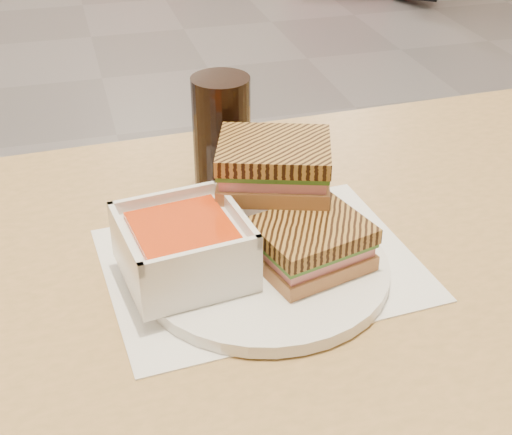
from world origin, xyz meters
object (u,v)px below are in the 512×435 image
object	(u,v)px
panini_lower	(311,244)
cola_glass	(222,137)
main_table	(354,315)
plate	(264,268)
soup_bowl	(184,249)

from	to	relation	value
panini_lower	cola_glass	world-z (taller)	cola_glass
main_table	panini_lower	xyz separation A→B (m)	(-0.08, -0.05, 0.16)
plate	cola_glass	bearing A→B (deg)	90.21
plate	cola_glass	xyz separation A→B (m)	(-0.00, 0.19, 0.07)
soup_bowl	cola_glass	xyz separation A→B (m)	(0.09, 0.19, 0.03)
plate	panini_lower	xyz separation A→B (m)	(0.05, -0.02, 0.03)
plate	soup_bowl	size ratio (longest dim) A/B	1.92
main_table	cola_glass	world-z (taller)	cola_glass
plate	panini_lower	distance (m)	0.06
main_table	soup_bowl	bearing A→B (deg)	-171.74
soup_bowl	main_table	bearing A→B (deg)	8.26
plate	panini_lower	world-z (taller)	panini_lower
cola_glass	panini_lower	bearing A→B (deg)	-77.08
main_table	cola_glass	xyz separation A→B (m)	(-0.13, 0.16, 0.19)
panini_lower	cola_glass	distance (m)	0.22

